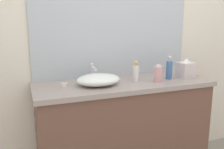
# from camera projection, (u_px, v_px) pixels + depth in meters

# --- Properties ---
(bathroom_wall_rear) EXTENTS (6.00, 0.06, 2.60)m
(bathroom_wall_rear) POSITION_uv_depth(u_px,v_px,m) (119.00, 33.00, 2.41)
(bathroom_wall_rear) COLOR silver
(bathroom_wall_rear) RESTS_ON ground
(vanity_counter) EXTENTS (1.53, 0.52, 0.90)m
(vanity_counter) POSITION_uv_depth(u_px,v_px,m) (124.00, 130.00, 2.30)
(vanity_counter) COLOR brown
(vanity_counter) RESTS_ON ground
(wall_mirror_panel) EXTENTS (1.48, 0.01, 1.27)m
(wall_mirror_panel) POSITION_uv_depth(u_px,v_px,m) (114.00, 7.00, 2.30)
(wall_mirror_panel) COLOR #B2BCC6
(wall_mirror_panel) RESTS_ON vanity_counter
(sink_basin) EXTENTS (0.36, 0.27, 0.09)m
(sink_basin) POSITION_uv_depth(u_px,v_px,m) (98.00, 80.00, 2.09)
(sink_basin) COLOR white
(sink_basin) RESTS_ON vanity_counter
(faucet) EXTENTS (0.03, 0.13, 0.15)m
(faucet) POSITION_uv_depth(u_px,v_px,m) (93.00, 71.00, 2.22)
(faucet) COLOR silver
(faucet) RESTS_ON vanity_counter
(soap_dispenser) EXTENTS (0.06, 0.06, 0.21)m
(soap_dispenser) POSITION_uv_depth(u_px,v_px,m) (169.00, 69.00, 2.29)
(soap_dispenser) COLOR #436AA1
(soap_dispenser) RESTS_ON vanity_counter
(lotion_bottle) EXTENTS (0.05, 0.05, 0.18)m
(lotion_bottle) POSITION_uv_depth(u_px,v_px,m) (136.00, 72.00, 2.22)
(lotion_bottle) COLOR silver
(lotion_bottle) RESTS_ON vanity_counter
(perfume_bottle) EXTENTS (0.07, 0.07, 0.14)m
(perfume_bottle) POSITION_uv_depth(u_px,v_px,m) (158.00, 74.00, 2.20)
(perfume_bottle) COLOR #D69A9F
(perfume_bottle) RESTS_ON vanity_counter
(tissue_box) EXTENTS (0.15, 0.15, 0.18)m
(tissue_box) POSITION_uv_depth(u_px,v_px,m) (186.00, 69.00, 2.35)
(tissue_box) COLOR silver
(tissue_box) RESTS_ON vanity_counter
(candle_jar) EXTENTS (0.05, 0.05, 0.03)m
(candle_jar) POSITION_uv_depth(u_px,v_px,m) (64.00, 85.00, 2.04)
(candle_jar) COLOR silver
(candle_jar) RESTS_ON vanity_counter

